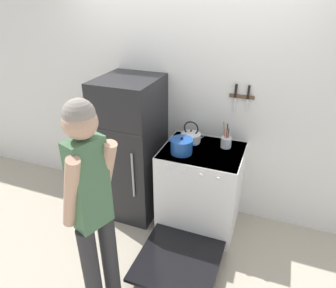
# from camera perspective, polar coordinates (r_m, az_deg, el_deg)

# --- Properties ---
(ground_plane) EXTENTS (14.00, 14.00, 0.00)m
(ground_plane) POSITION_cam_1_polar(r_m,az_deg,el_deg) (3.79, 2.77, -10.35)
(ground_plane) COLOR #B2A893
(wall_back) EXTENTS (10.00, 0.06, 2.55)m
(wall_back) POSITION_cam_1_polar(r_m,az_deg,el_deg) (3.21, 3.45, 8.34)
(wall_back) COLOR silver
(wall_back) RESTS_ON ground_plane
(refrigerator) EXTENTS (0.59, 0.69, 1.55)m
(refrigerator) POSITION_cam_1_polar(r_m,az_deg,el_deg) (3.28, -6.90, -0.91)
(refrigerator) COLOR black
(refrigerator) RESTS_ON ground_plane
(stove_range) EXTENTS (0.79, 1.39, 0.91)m
(stove_range) POSITION_cam_1_polar(r_m,az_deg,el_deg) (3.17, 6.02, -8.77)
(stove_range) COLOR white
(stove_range) RESTS_ON ground_plane
(dutch_oven_pot) EXTENTS (0.26, 0.22, 0.17)m
(dutch_oven_pot) POSITION_cam_1_polar(r_m,az_deg,el_deg) (2.86, 2.59, -0.38)
(dutch_oven_pot) COLOR #1E4C9E
(dutch_oven_pot) RESTS_ON stove_range
(tea_kettle) EXTENTS (0.25, 0.20, 0.23)m
(tea_kettle) POSITION_cam_1_polar(r_m,az_deg,el_deg) (3.08, 4.40, 1.50)
(tea_kettle) COLOR silver
(tea_kettle) RESTS_ON stove_range
(utensil_jar) EXTENTS (0.10, 0.10, 0.27)m
(utensil_jar) POSITION_cam_1_polar(r_m,az_deg,el_deg) (3.02, 11.01, 0.45)
(utensil_jar) COLOR silver
(utensil_jar) RESTS_ON stove_range
(person) EXTENTS (0.37, 0.42, 1.77)m
(person) POSITION_cam_1_polar(r_m,az_deg,el_deg) (2.12, -14.20, -11.52)
(person) COLOR #2D2D30
(person) RESTS_ON ground_plane
(wall_knife_strip) EXTENTS (0.24, 0.03, 0.29)m
(wall_knife_strip) POSITION_cam_1_polar(r_m,az_deg,el_deg) (3.01, 13.87, 8.98)
(wall_knife_strip) COLOR brown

